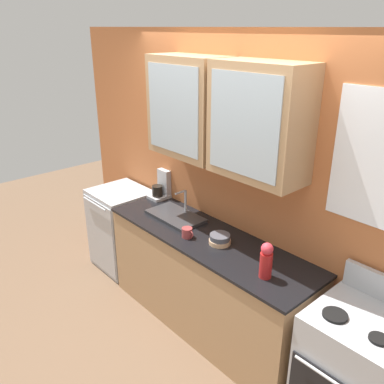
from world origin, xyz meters
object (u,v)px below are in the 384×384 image
object	(u,v)px
cup_near_sink	(187,233)
vase	(266,260)
sink_faucet	(176,216)
bowl_stack	(220,239)
stove_range	(353,375)
dishwasher	(122,229)
coffee_maker	(161,188)

from	to	relation	value
cup_near_sink	vase	bearing A→B (deg)	2.14
sink_faucet	bowl_stack	world-z (taller)	sink_faucet
stove_range	dishwasher	bearing A→B (deg)	-179.91
dishwasher	bowl_stack	bearing A→B (deg)	0.19
stove_range	dishwasher	size ratio (longest dim) A/B	1.20
sink_faucet	coffee_maker	bearing A→B (deg)	157.44
stove_range	vase	world-z (taller)	vase
cup_near_sink	sink_faucet	bearing A→B (deg)	155.05
bowl_stack	coffee_maker	size ratio (longest dim) A/B	0.61
sink_faucet	coffee_maker	xyz separation A→B (m)	(-0.47, 0.19, 0.09)
cup_near_sink	dishwasher	xyz separation A→B (m)	(-1.26, 0.12, -0.50)
vase	cup_near_sink	size ratio (longest dim) A/B	2.19
bowl_stack	cup_near_sink	world-z (taller)	cup_near_sink
cup_near_sink	coffee_maker	world-z (taller)	coffee_maker
bowl_stack	cup_near_sink	bearing A→B (deg)	-153.65
sink_faucet	vase	bearing A→B (deg)	-6.62
cup_near_sink	coffee_maker	size ratio (longest dim) A/B	0.43
stove_range	coffee_maker	bearing A→B (deg)	174.27
cup_near_sink	coffee_maker	bearing A→B (deg)	156.41
dishwasher	coffee_maker	size ratio (longest dim) A/B	3.14
bowl_stack	sink_faucet	bearing A→B (deg)	176.56
bowl_stack	dishwasher	distance (m)	1.59
vase	cup_near_sink	world-z (taller)	vase
bowl_stack	vase	size ratio (longest dim) A/B	0.66
coffee_maker	dishwasher	bearing A→B (deg)	-151.75
dishwasher	coffee_maker	world-z (taller)	coffee_maker
dishwasher	vase	bearing A→B (deg)	-2.57
sink_faucet	cup_near_sink	world-z (taller)	sink_faucet
cup_near_sink	coffee_maker	distance (m)	0.90
sink_faucet	coffee_maker	size ratio (longest dim) A/B	1.88
sink_faucet	dishwasher	distance (m)	1.02
cup_near_sink	dishwasher	world-z (taller)	cup_near_sink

